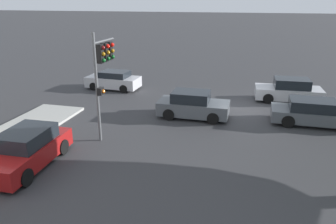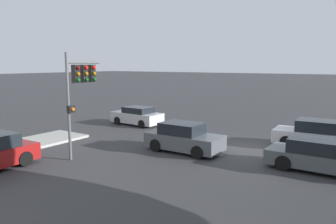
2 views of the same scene
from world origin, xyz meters
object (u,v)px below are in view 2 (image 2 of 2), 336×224
at_px(traffic_signal, 80,83).
at_px(fire_hydrant, 26,149).
at_px(crossing_car_1, 315,135).
at_px(crossing_car_2, 184,138).
at_px(crossing_car_3, 137,116).
at_px(crossing_car_0, 321,156).

xyz_separation_m(traffic_signal, fire_hydrant, (2.11, 1.85, -3.32)).
distance_m(crossing_car_1, crossing_car_2, 7.58).
bearing_deg(crossing_car_3, traffic_signal, 114.12).
distance_m(crossing_car_2, fire_hydrant, 8.16).
height_order(crossing_car_2, fire_hydrant, crossing_car_2).
bearing_deg(traffic_signal, crossing_car_0, 23.04).
bearing_deg(fire_hydrant, crossing_car_2, -136.37).
height_order(crossing_car_0, crossing_car_1, crossing_car_1).
bearing_deg(crossing_car_2, crossing_car_1, 39.81).
height_order(crossing_car_1, crossing_car_2, crossing_car_1).
bearing_deg(crossing_car_0, traffic_signal, -157.28).
bearing_deg(fire_hydrant, crossing_car_3, -83.14).
distance_m(crossing_car_0, crossing_car_2, 6.83).
xyz_separation_m(crossing_car_0, crossing_car_3, (13.98, -4.31, -0.01)).
relative_size(crossing_car_0, crossing_car_3, 1.14).
distance_m(crossing_car_0, fire_hydrant, 14.13).
xyz_separation_m(crossing_car_2, fire_hydrant, (5.91, 5.63, -0.25)).
height_order(crossing_car_2, crossing_car_3, crossing_car_2).
height_order(traffic_signal, crossing_car_3, traffic_signal).
height_order(crossing_car_1, crossing_car_3, crossing_car_1).
distance_m(crossing_car_0, crossing_car_3, 14.63).
bearing_deg(crossing_car_1, fire_hydrant, 39.12).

